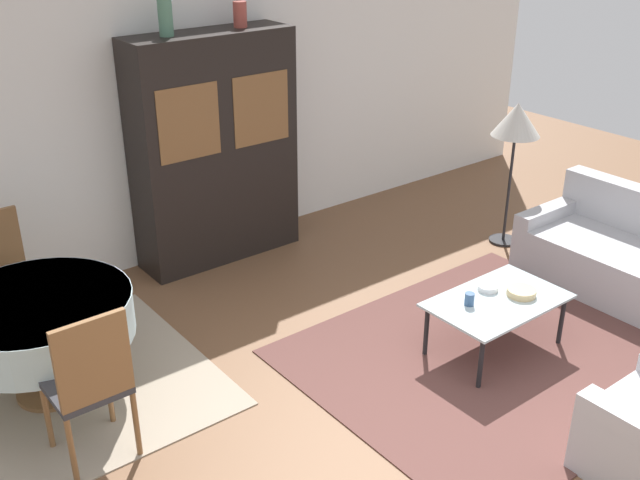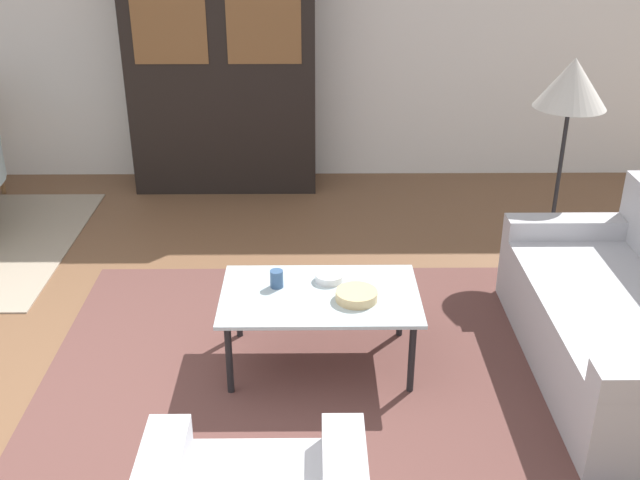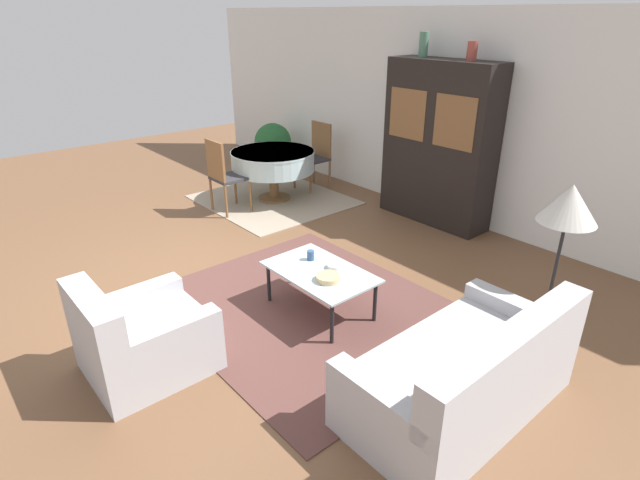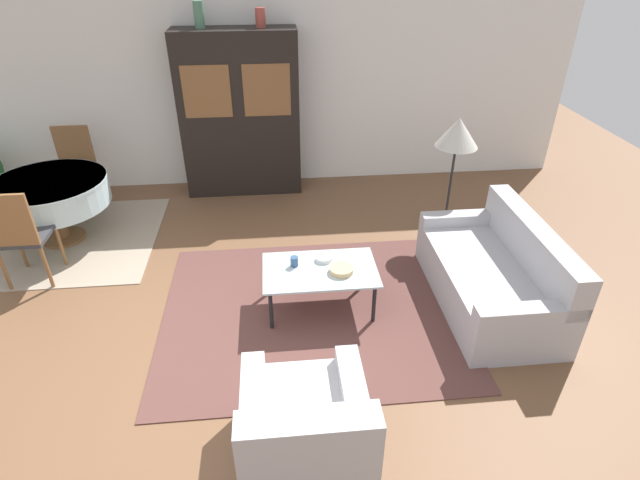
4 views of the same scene
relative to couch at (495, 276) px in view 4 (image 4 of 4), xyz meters
The scene contains 17 objects.
ground_plane 2.99m from the couch, 169.32° to the right, with size 14.00×14.00×0.00m, color brown.
wall_back 4.38m from the couch, 133.56° to the left, with size 10.00×0.06×2.70m.
area_rug 1.77m from the couch, behind, with size 2.77×2.32×0.01m.
dining_rug 4.77m from the couch, 160.65° to the left, with size 2.08×1.93×0.01m.
couch is the anchor object (origin of this frame).
armchair 2.46m from the couch, 140.81° to the right, with size 0.82×0.91×0.80m.
coffee_table 1.66m from the couch, behind, with size 1.05×0.65×0.43m.
display_cabinet 3.78m from the couch, 131.00° to the left, with size 1.52×0.48×2.10m.
dining_table 4.80m from the couch, 160.39° to the left, with size 1.24×1.24×0.74m.
dining_chair_near 4.58m from the couch, behind, with size 0.44×0.44×1.04m.
dining_chair_far 5.14m from the couch, 151.44° to the left, with size 0.44×0.44×1.04m.
floor_lamp 1.58m from the couch, 92.51° to the left, with size 0.46×0.46×1.41m.
cup 1.90m from the couch, behind, with size 0.07×0.07×0.10m.
bowl 1.47m from the couch, behind, with size 0.22×0.22×0.05m.
bowl_small 1.62m from the couch, behind, with size 0.15×0.15×0.04m.
vase_tall 4.42m from the couch, 135.14° to the left, with size 0.12×0.12×0.30m.
vase_short 3.98m from the couch, 126.84° to the left, with size 0.12×0.12×0.22m.
Camera 4 is at (0.90, -3.10, 3.05)m, focal length 28.00 mm.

